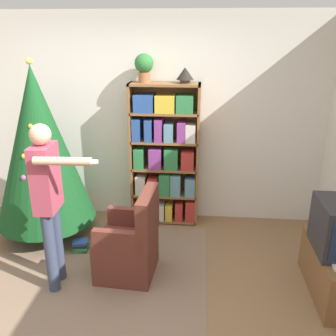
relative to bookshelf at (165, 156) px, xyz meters
name	(u,v)px	position (x,y,z in m)	size (l,w,h in m)	color
ground_plane	(102,304)	(-0.42, -1.68, -0.89)	(14.00, 14.00, 0.00)	#846042
wall_back	(134,119)	(-0.42, 0.22, 0.41)	(8.00, 0.10, 2.60)	silver
area_rug	(94,277)	(-0.61, -1.30, -0.89)	(2.29, 2.20, 0.01)	#7F6651
bookshelf	(165,156)	(0.00, 0.00, 0.00)	(0.85, 0.28, 1.79)	brown
tv_stand	(335,272)	(1.73, -1.31, -0.66)	(0.41, 0.94, 0.47)	brown
game_remote	(335,267)	(1.61, -1.59, -0.41)	(0.04, 0.12, 0.02)	white
christmas_tree	(40,147)	(-1.38, -0.49, 0.23)	(1.14, 1.14, 2.10)	#4C3323
armchair	(130,246)	(-0.24, -1.18, -0.57)	(0.61, 0.60, 0.92)	brown
standing_person	(49,195)	(-0.92, -1.42, 0.07)	(0.64, 0.47, 1.62)	#38425B
potted_plant	(144,66)	(-0.24, 0.01, 1.09)	(0.22, 0.22, 0.33)	#935B38
table_lamp	(185,74)	(0.23, 0.01, 1.00)	(0.20, 0.20, 0.18)	#473828
book_pile_near_tree	(81,246)	(-0.89, -0.82, -0.83)	(0.20, 0.18, 0.12)	#2D7A42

